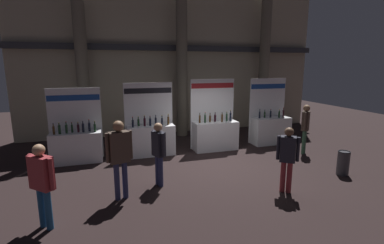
# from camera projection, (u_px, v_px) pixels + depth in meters

# --- Properties ---
(ground_plane) EXTENTS (26.77, 26.77, 0.00)m
(ground_plane) POSITION_uv_depth(u_px,v_px,m) (218.00, 166.00, 8.69)
(ground_plane) COLOR black
(hall_colonnade) EXTENTS (13.38, 1.18, 6.80)m
(hall_colonnade) POSITION_uv_depth(u_px,v_px,m) (178.00, 57.00, 12.45)
(hall_colonnade) COLOR tan
(hall_colonnade) RESTS_ON ground_plane
(exhibitor_booth_0) EXTENTS (1.61, 0.66, 2.32)m
(exhibitor_booth_0) POSITION_uv_depth(u_px,v_px,m) (76.00, 144.00, 8.93)
(exhibitor_booth_0) COLOR white
(exhibitor_booth_0) RESTS_ON ground_plane
(exhibitor_booth_1) EXTENTS (1.66, 0.66, 2.44)m
(exhibitor_booth_1) POSITION_uv_depth(u_px,v_px,m) (151.00, 137.00, 9.65)
(exhibitor_booth_1) COLOR white
(exhibitor_booth_1) RESTS_ON ground_plane
(exhibitor_booth_2) EXTENTS (1.66, 0.66, 2.53)m
(exhibitor_booth_2) POSITION_uv_depth(u_px,v_px,m) (215.00, 132.00, 10.25)
(exhibitor_booth_2) COLOR white
(exhibitor_booth_2) RESTS_ON ground_plane
(exhibitor_booth_3) EXTENTS (1.54, 0.66, 2.52)m
(exhibitor_booth_3) POSITION_uv_depth(u_px,v_px,m) (270.00, 128.00, 11.04)
(exhibitor_booth_3) COLOR white
(exhibitor_booth_3) RESTS_ON ground_plane
(trash_bin) EXTENTS (0.32, 0.32, 0.68)m
(trash_bin) POSITION_uv_depth(u_px,v_px,m) (343.00, 163.00, 7.92)
(trash_bin) COLOR #38383D
(trash_bin) RESTS_ON ground_plane
(visitor_0) EXTENTS (0.32, 0.50, 1.64)m
(visitor_0) POSITION_uv_depth(u_px,v_px,m) (159.00, 149.00, 7.08)
(visitor_0) COLOR navy
(visitor_0) RESTS_ON ground_plane
(visitor_1) EXTENTS (0.43, 0.40, 1.60)m
(visitor_1) POSITION_uv_depth(u_px,v_px,m) (288.00, 155.00, 6.70)
(visitor_1) COLOR maroon
(visitor_1) RESTS_ON ground_plane
(visitor_2) EXTENTS (0.39, 0.39, 1.71)m
(visitor_2) POSITION_uv_depth(u_px,v_px,m) (305.00, 125.00, 9.70)
(visitor_2) COLOR #33563D
(visitor_2) RESTS_ON ground_plane
(visitor_3) EXTENTS (0.59, 0.34, 1.83)m
(visitor_3) POSITION_uv_depth(u_px,v_px,m) (120.00, 152.00, 6.32)
(visitor_3) COLOR navy
(visitor_3) RESTS_ON ground_plane
(visitor_4) EXTENTS (0.48, 0.48, 1.64)m
(visitor_4) POSITION_uv_depth(u_px,v_px,m) (42.00, 179.00, 5.18)
(visitor_4) COLOR navy
(visitor_4) RESTS_ON ground_plane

